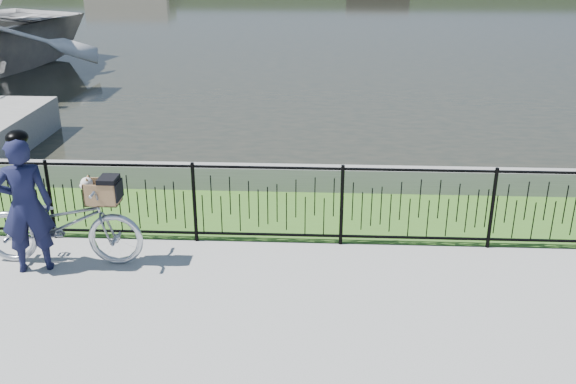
{
  "coord_description": "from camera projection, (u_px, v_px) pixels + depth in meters",
  "views": [
    {
      "loc": [
        0.68,
        -6.35,
        3.98
      ],
      "look_at": [
        0.31,
        1.0,
        1.0
      ],
      "focal_mm": 40.0,
      "sensor_mm": 36.0,
      "label": 1
    }
  ],
  "objects": [
    {
      "name": "water",
      "position": [
        310.0,
        6.0,
        37.96
      ],
      "size": [
        120.0,
        120.0,
        0.0
      ],
      "primitive_type": "plane",
      "color": "black",
      "rests_on": "ground"
    },
    {
      "name": "cyclist",
      "position": [
        25.0,
        204.0,
        7.85
      ],
      "size": [
        0.74,
        0.6,
        1.83
      ],
      "color": "black",
      "rests_on": "ground"
    },
    {
      "name": "ground",
      "position": [
        257.0,
        304.0,
        7.41
      ],
      "size": [
        120.0,
        120.0,
        0.0
      ],
      "primitive_type": "plane",
      "color": "gray",
      "rests_on": "ground"
    },
    {
      "name": "quay_wall",
      "position": [
        278.0,
        178.0,
        10.66
      ],
      "size": [
        60.0,
        0.3,
        0.4
      ],
      "primitive_type": "cube",
      "color": "gray",
      "rests_on": "ground"
    },
    {
      "name": "grass_strip",
      "position": [
        273.0,
        213.0,
        9.81
      ],
      "size": [
        60.0,
        2.0,
        0.01
      ],
      "primitive_type": "cube",
      "color": "#37631F",
      "rests_on": "ground"
    },
    {
      "name": "bicycle_rig",
      "position": [
        62.0,
        223.0,
        8.15
      ],
      "size": [
        2.08,
        0.73,
        1.21
      ],
      "color": "#AFB3BB",
      "rests_on": "ground"
    },
    {
      "name": "fence",
      "position": [
        268.0,
        204.0,
        8.67
      ],
      "size": [
        14.0,
        0.06,
        1.15
      ],
      "primitive_type": null,
      "color": "black",
      "rests_on": "ground"
    }
  ]
}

